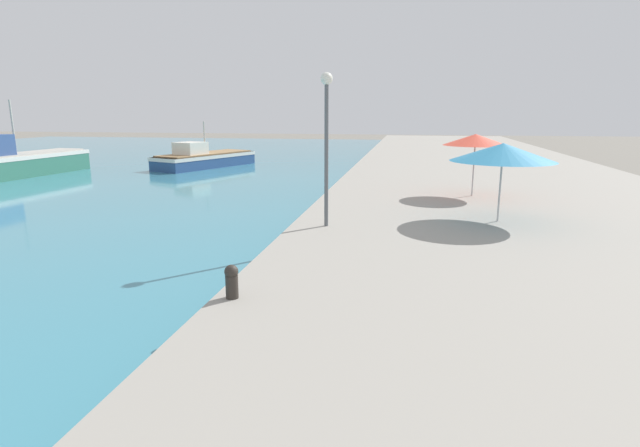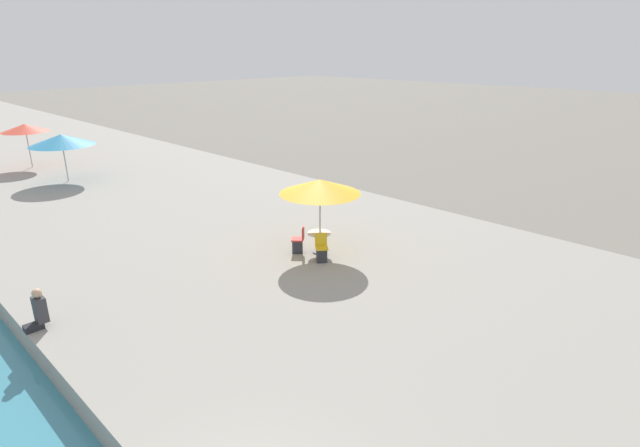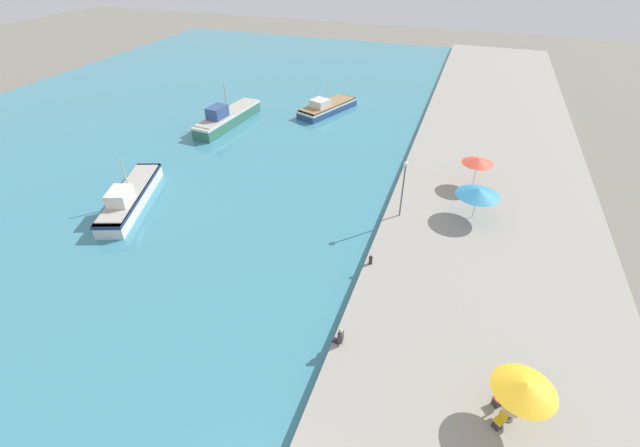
{
  "view_description": "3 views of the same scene",
  "coord_description": "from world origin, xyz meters",
  "px_view_note": "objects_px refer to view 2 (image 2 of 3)",
  "views": [
    {
      "loc": [
        3.61,
        7.1,
        4.16
      ],
      "look_at": [
        1.5,
        18.68,
        1.51
      ],
      "focal_mm": 28.0,
      "sensor_mm": 36.0,
      "label": 1
    },
    {
      "loc": [
        -2.54,
        -4.16,
        7.43
      ],
      "look_at": [
        8.99,
        7.21,
        1.71
      ],
      "focal_mm": 28.0,
      "sensor_mm": 36.0,
      "label": 2
    },
    {
      "loc": [
        4.36,
        -5.87,
        19.06
      ],
      "look_at": [
        -4.0,
        18.0,
        1.31
      ],
      "focal_mm": 24.0,
      "sensor_mm": 36.0,
      "label": 3
    }
  ],
  "objects_px": {
    "cafe_chair_left": "(298,243)",
    "cafe_umbrella_pink": "(320,187)",
    "cafe_chair_right": "(322,252)",
    "cafe_umbrella_white": "(61,140)",
    "cafe_table": "(319,238)",
    "person_at_quay": "(38,311)",
    "cafe_umbrella_striped": "(25,128)"
  },
  "relations": [
    {
      "from": "cafe_table",
      "to": "cafe_chair_right",
      "type": "bearing_deg",
      "value": -129.03
    },
    {
      "from": "cafe_table",
      "to": "cafe_umbrella_white",
      "type": "bearing_deg",
      "value": 98.32
    },
    {
      "from": "person_at_quay",
      "to": "cafe_umbrella_pink",
      "type": "bearing_deg",
      "value": -9.73
    },
    {
      "from": "person_at_quay",
      "to": "cafe_umbrella_striped",
      "type": "bearing_deg",
      "value": 73.7
    },
    {
      "from": "cafe_umbrella_pink",
      "to": "cafe_umbrella_striped",
      "type": "bearing_deg",
      "value": 97.52
    },
    {
      "from": "cafe_umbrella_striped",
      "to": "person_at_quay",
      "type": "relative_size",
      "value": 2.44
    },
    {
      "from": "cafe_chair_left",
      "to": "cafe_chair_right",
      "type": "height_order",
      "value": "same"
    },
    {
      "from": "cafe_umbrella_pink",
      "to": "cafe_umbrella_striped",
      "type": "relative_size",
      "value": 1.06
    },
    {
      "from": "person_at_quay",
      "to": "cafe_chair_left",
      "type": "bearing_deg",
      "value": -7.53
    },
    {
      "from": "cafe_umbrella_striped",
      "to": "cafe_chair_right",
      "type": "bearing_deg",
      "value": -84.29
    },
    {
      "from": "cafe_chair_right",
      "to": "cafe_chair_left",
      "type": "bearing_deg",
      "value": -49.47
    },
    {
      "from": "cafe_umbrella_pink",
      "to": "cafe_chair_right",
      "type": "relative_size",
      "value": 3.03
    },
    {
      "from": "cafe_chair_left",
      "to": "cafe_chair_right",
      "type": "relative_size",
      "value": 1.0
    },
    {
      "from": "person_at_quay",
      "to": "cafe_chair_right",
      "type": "bearing_deg",
      "value": -15.06
    },
    {
      "from": "cafe_umbrella_striped",
      "to": "person_at_quay",
      "type": "xyz_separation_m",
      "value": [
        -5.8,
        -19.83,
        -1.85
      ]
    },
    {
      "from": "cafe_umbrella_white",
      "to": "person_at_quay",
      "type": "relative_size",
      "value": 3.04
    },
    {
      "from": "cafe_table",
      "to": "cafe_chair_right",
      "type": "height_order",
      "value": "cafe_chair_right"
    },
    {
      "from": "cafe_chair_left",
      "to": "cafe_chair_right",
      "type": "xyz_separation_m",
      "value": [
        0.03,
        -1.1,
        0.0
      ]
    },
    {
      "from": "cafe_umbrella_white",
      "to": "cafe_table",
      "type": "xyz_separation_m",
      "value": [
        2.4,
        -16.43,
        -1.67
      ]
    },
    {
      "from": "cafe_chair_left",
      "to": "cafe_table",
      "type": "bearing_deg",
      "value": -90.0
    },
    {
      "from": "cafe_umbrella_pink",
      "to": "person_at_quay",
      "type": "xyz_separation_m",
      "value": [
        -8.61,
        1.48,
        -1.85
      ]
    },
    {
      "from": "cafe_umbrella_pink",
      "to": "cafe_umbrella_white",
      "type": "height_order",
      "value": "cafe_umbrella_pink"
    },
    {
      "from": "cafe_table",
      "to": "cafe_chair_left",
      "type": "height_order",
      "value": "cafe_chair_left"
    },
    {
      "from": "cafe_chair_right",
      "to": "cafe_umbrella_pink",
      "type": "bearing_deg",
      "value": -93.23
    },
    {
      "from": "cafe_umbrella_white",
      "to": "cafe_table",
      "type": "height_order",
      "value": "cafe_umbrella_white"
    },
    {
      "from": "cafe_umbrella_striped",
      "to": "cafe_umbrella_pink",
      "type": "bearing_deg",
      "value": -82.48
    },
    {
      "from": "cafe_umbrella_pink",
      "to": "cafe_umbrella_striped",
      "type": "height_order",
      "value": "cafe_umbrella_pink"
    },
    {
      "from": "cafe_chair_left",
      "to": "cafe_chair_right",
      "type": "distance_m",
      "value": 1.1
    },
    {
      "from": "cafe_umbrella_striped",
      "to": "cafe_table",
      "type": "relative_size",
      "value": 3.25
    },
    {
      "from": "cafe_chair_left",
      "to": "cafe_umbrella_pink",
      "type": "bearing_deg",
      "value": -75.35
    },
    {
      "from": "cafe_umbrella_white",
      "to": "cafe_chair_right",
      "type": "bearing_deg",
      "value": -83.46
    },
    {
      "from": "cafe_umbrella_pink",
      "to": "cafe_umbrella_striped",
      "type": "xyz_separation_m",
      "value": [
        -2.81,
        21.31,
        0.0
      ]
    }
  ]
}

